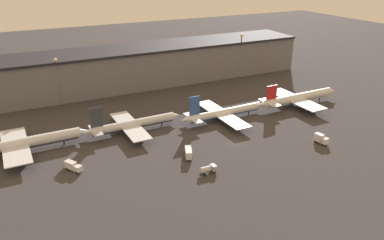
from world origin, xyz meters
name	(u,v)px	position (x,y,z in m)	size (l,w,h in m)	color
ground	(236,143)	(0.00, 0.00, 0.00)	(600.00, 600.00, 0.00)	#383538
terminal_building	(154,64)	(0.00, 86.20, 10.50)	(175.81, 28.85, 20.91)	slate
airplane_0	(20,144)	(-74.05, 27.94, 3.61)	(49.56, 31.79, 14.76)	silver
airplane_1	(132,124)	(-31.94, 27.81, 3.12)	(42.23, 31.33, 12.95)	silver
airplane_2	(224,113)	(7.90, 22.23, 3.02)	(43.06, 34.87, 12.99)	white
airplane_3	(298,98)	(48.08, 20.90, 3.67)	(48.14, 32.41, 12.47)	silver
service_vehicle_0	(321,139)	(28.75, -14.43, 2.01)	(3.08, 5.65, 3.68)	white
service_vehicle_1	(188,152)	(-21.03, -1.75, 1.90)	(4.94, 7.75, 3.39)	#9EA3A8
service_vehicle_2	(73,166)	(-59.38, 7.01, 1.78)	(5.17, 6.65, 3.16)	white
service_vehicle_3	(208,169)	(-19.95, -14.42, 1.59)	(5.45, 2.55, 2.71)	#9EA3A8
lamp_post_0	(57,75)	(-53.15, 72.81, 14.69)	(1.80, 1.80, 22.82)	slate
lamp_post_1	(241,50)	(49.06, 72.81, 16.20)	(1.80, 1.80, 25.54)	slate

